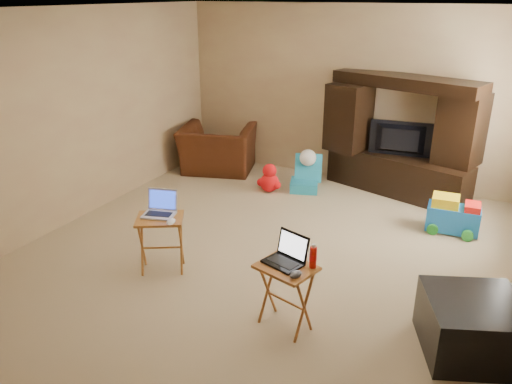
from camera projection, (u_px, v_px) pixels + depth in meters
The scene contains 19 objects.
floor at pixel (264, 254), 5.39m from camera, with size 5.50×5.50×0.00m, color tan.
ceiling at pixel (266, 8), 4.46m from camera, with size 5.50×5.50×0.00m, color silver.
wall_back at pixel (347, 95), 7.21m from camera, with size 5.00×5.00×0.00m, color tan.
wall_front at pixel (42, 274), 2.64m from camera, with size 5.00×5.00×0.00m, color tan.
wall_left at pixel (76, 117), 5.96m from camera, with size 5.50×5.50×0.00m, color tan.
entertainment_center at pixel (401, 137), 6.75m from camera, with size 1.99×0.50×1.63m, color black.
television at pixel (400, 140), 6.73m from camera, with size 0.83×0.11×0.48m, color black.
recliner at pixel (218, 149), 7.78m from camera, with size 1.09×0.96×0.71m, color #471F0F.
child_rocker at pixel (305, 173), 7.03m from camera, with size 0.38×0.44×0.51m, color teal, non-canonical shape.
plush_toy at pixel (269, 178), 7.01m from camera, with size 0.37×0.31×0.41m, color red, non-canonical shape.
push_toy at pixel (453, 214), 5.82m from camera, with size 0.59×0.42×0.45m, color blue, non-canonical shape.
ottoman at pixel (472, 326), 3.86m from camera, with size 0.71×0.71×0.46m, color black.
tray_table_left at pixel (162, 244), 4.99m from camera, with size 0.45×0.36×0.59m, color #A06226.
tray_table_right at pixel (285, 297), 4.13m from camera, with size 0.45×0.36×0.58m, color #A96B29.
laptop_left at pixel (158, 205), 4.87m from camera, with size 0.31×0.26×0.24m, color #B7B6BB.
laptop_right at pixel (283, 251), 4.01m from camera, with size 0.30×0.26×0.24m, color black.
mouse_left at pixel (171, 222), 4.74m from camera, with size 0.08×0.12×0.05m, color silver.
mouse_right at pixel (296, 274), 3.86m from camera, with size 0.08×0.12×0.05m, color #3C3C41.
water_bottle at pixel (313, 257), 3.97m from camera, with size 0.06×0.06×0.18m, color red.
Camera 1 is at (2.03, -4.29, 2.64)m, focal length 35.00 mm.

